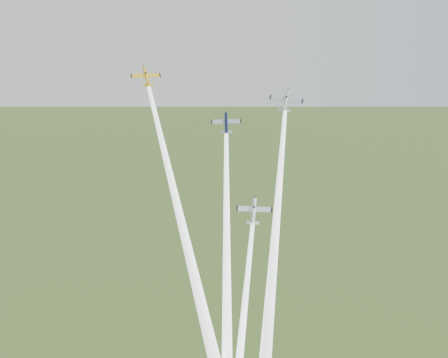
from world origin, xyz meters
The scene contains 7 objects.
plane_yellow centered at (-16.12, 7.84, 114.43)m, with size 7.29×7.23×1.14m, color yellow, non-canonical shape.
smoke_trail_yellow centered at (-11.77, -16.85, 88.28)m, with size 2.40×2.40×66.04m, color white, non-canonical shape.
plane_navy centered at (1.74, 0.11, 103.99)m, with size 7.14×7.08×1.12m, color #0D1239, non-canonical shape.
smoke_trail_navy centered at (-3.28, -25.52, 76.76)m, with size 2.40×2.40×69.06m, color white, non-canonical shape.
plane_silver_right centered at (16.20, -0.01, 108.93)m, with size 8.04×7.98×1.26m, color #ADB4BB, non-canonical shape.
smoke_trail_silver_right centered at (7.90, -21.72, 84.67)m, with size 2.40×2.40×60.79m, color white, non-canonical shape.
plane_silver_low centered at (5.83, -11.32, 85.58)m, with size 8.22×8.16×1.29m, color silver, non-canonical shape.
Camera 1 is at (-24.14, -128.20, 124.05)m, focal length 45.00 mm.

